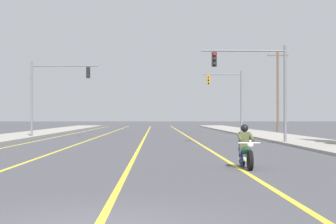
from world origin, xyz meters
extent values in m
cube|color=yellow|center=(0.01, 45.00, 0.00)|extent=(0.16, 100.00, 0.01)
cube|color=yellow|center=(-3.95, 45.00, 0.00)|extent=(0.16, 100.00, 0.01)
cube|color=yellow|center=(3.68, 45.00, 0.00)|extent=(0.16, 100.00, 0.01)
cube|color=yellow|center=(-7.44, 45.00, 0.00)|extent=(0.16, 100.00, 0.01)
cube|color=#9E998E|center=(10.89, 40.00, 0.07)|extent=(4.40, 110.00, 0.14)
cube|color=#9E998E|center=(-10.89, 40.00, 0.07)|extent=(4.40, 110.00, 0.14)
cylinder|color=black|center=(3.91, 9.15, 0.32)|extent=(0.13, 0.64, 0.64)
cylinder|color=black|center=(3.89, 10.70, 0.32)|extent=(0.13, 0.64, 0.64)
cylinder|color=silver|center=(3.91, 9.25, 0.64)|extent=(0.07, 0.33, 0.68)
sphere|color=white|center=(3.91, 9.10, 0.82)|extent=(0.20, 0.20, 0.20)
cylinder|color=silver|center=(3.91, 9.30, 0.87)|extent=(0.70, 0.05, 0.04)
ellipsoid|color=#143D23|center=(3.90, 9.81, 0.60)|extent=(0.33, 0.56, 0.28)
cube|color=silver|center=(3.90, 9.93, 0.37)|extent=(0.24, 0.44, 0.24)
cube|color=black|center=(3.90, 10.25, 0.54)|extent=(0.29, 0.52, 0.12)
cube|color=#143D23|center=(3.89, 10.65, 0.62)|extent=(0.20, 0.36, 0.08)
cylinder|color=silver|center=(3.75, 10.33, 0.30)|extent=(0.09, 0.55, 0.08)
cube|color=#4C512D|center=(3.90, 10.21, 0.92)|extent=(0.36, 0.24, 0.56)
sphere|color=black|center=(3.90, 10.19, 1.33)|extent=(0.26, 0.26, 0.26)
cylinder|color=navy|center=(4.04, 10.07, 0.54)|extent=(0.14, 0.44, 0.30)
cylinder|color=navy|center=(4.06, 9.89, 0.24)|extent=(0.11, 0.16, 0.35)
cylinder|color=#4C512D|center=(4.10, 9.95, 1.02)|extent=(0.11, 0.52, 0.27)
cylinder|color=navy|center=(3.76, 10.07, 0.54)|extent=(0.14, 0.44, 0.30)
cylinder|color=navy|center=(3.74, 9.89, 0.24)|extent=(0.11, 0.16, 0.35)
cylinder|color=#4C512D|center=(3.70, 9.95, 1.02)|extent=(0.11, 0.52, 0.27)
cylinder|color=slate|center=(9.04, 26.81, 3.10)|extent=(0.18, 0.18, 6.20)
cylinder|color=slate|center=(6.42, 26.80, 5.85)|extent=(5.25, 0.13, 0.11)
cube|color=black|center=(4.58, 26.79, 5.30)|extent=(0.30, 0.24, 0.90)
sphere|color=red|center=(4.58, 26.63, 5.60)|extent=(0.18, 0.18, 0.18)
sphere|color=black|center=(4.58, 26.63, 5.30)|extent=(0.18, 0.18, 0.18)
sphere|color=black|center=(4.58, 26.63, 5.00)|extent=(0.18, 0.18, 0.18)
cylinder|color=slate|center=(-9.15, 37.81, 3.10)|extent=(0.18, 0.18, 6.20)
cylinder|color=slate|center=(-6.45, 37.74, 5.85)|extent=(5.39, 0.27, 0.11)
cube|color=black|center=(-4.57, 37.68, 5.30)|extent=(0.31, 0.25, 0.90)
sphere|color=red|center=(-4.56, 37.84, 5.60)|extent=(0.18, 0.18, 0.18)
sphere|color=black|center=(-4.56, 37.84, 5.30)|extent=(0.18, 0.18, 0.18)
sphere|color=black|center=(-4.56, 37.84, 5.00)|extent=(0.18, 0.18, 0.18)
cylinder|color=slate|center=(9.31, 46.92, 3.10)|extent=(0.18, 0.18, 6.20)
cylinder|color=slate|center=(7.41, 46.90, 5.85)|extent=(3.81, 0.14, 0.11)
cube|color=#B79319|center=(6.08, 46.89, 5.30)|extent=(0.30, 0.24, 0.90)
sphere|color=red|center=(6.08, 46.73, 5.60)|extent=(0.18, 0.18, 0.18)
sphere|color=black|center=(6.08, 46.73, 5.30)|extent=(0.18, 0.18, 0.18)
sphere|color=black|center=(6.08, 46.73, 5.00)|extent=(0.18, 0.18, 0.18)
cylinder|color=brown|center=(14.30, 53.47, 4.41)|extent=(0.26, 0.26, 8.82)
cube|color=brown|center=(14.30, 53.47, 8.42)|extent=(2.34, 0.12, 0.12)
cylinder|color=slate|center=(13.32, 53.47, 8.52)|extent=(0.08, 0.08, 0.12)
cylinder|color=slate|center=(15.28, 53.47, 8.52)|extent=(0.08, 0.08, 0.12)
camera|label=1|loc=(0.91, -8.98, 1.71)|focal=61.37mm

